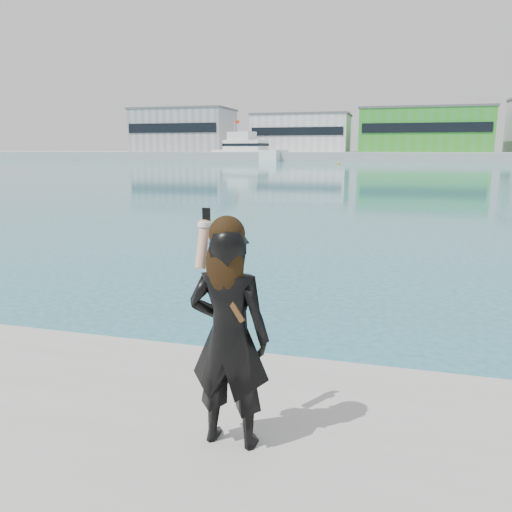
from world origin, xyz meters
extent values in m
plane|color=#1B677D|center=(0.00, 0.00, 0.00)|extent=(500.00, 500.00, 0.00)
cube|color=#9E9E99|center=(0.00, 130.00, 1.00)|extent=(320.00, 40.00, 2.00)
cube|color=gray|center=(-55.00, 128.00, 7.50)|extent=(26.00, 16.00, 11.00)
cube|color=black|center=(-55.00, 119.90, 8.05)|extent=(24.70, 0.20, 2.42)
cube|color=#59595B|center=(-55.00, 128.00, 13.25)|extent=(26.52, 16.32, 0.50)
cube|color=silver|center=(-22.00, 128.00, 6.50)|extent=(24.00, 15.00, 9.00)
cube|color=black|center=(-22.00, 120.40, 6.95)|extent=(22.80, 0.20, 1.98)
cube|color=#59595B|center=(-22.00, 128.00, 11.25)|extent=(24.48, 15.30, 0.50)
cube|color=green|center=(8.00, 128.00, 7.00)|extent=(30.00, 16.00, 10.00)
cube|color=black|center=(8.00, 119.90, 7.50)|extent=(28.50, 0.20, 2.20)
cube|color=#59595B|center=(8.00, 128.00, 12.25)|extent=(30.60, 16.32, 0.50)
cylinder|color=silver|center=(-38.00, 121.00, 6.00)|extent=(0.16, 0.16, 8.00)
cube|color=red|center=(-37.40, 121.00, 9.40)|extent=(1.20, 0.04, 0.80)
cylinder|color=silver|center=(22.00, 121.00, 6.00)|extent=(0.16, 0.16, 8.00)
cube|color=red|center=(22.60, 121.00, 9.40)|extent=(1.20, 0.04, 0.80)
cube|color=white|center=(-32.32, 114.07, 1.27)|extent=(19.65, 11.35, 2.53)
cube|color=white|center=(-33.31, 114.43, 3.69)|extent=(11.42, 7.72, 2.32)
cube|color=white|center=(-34.31, 114.78, 5.80)|extent=(7.16, 5.50, 1.90)
cube|color=black|center=(-33.31, 114.43, 3.69)|extent=(11.65, 7.89, 0.63)
cylinder|color=silver|center=(-34.31, 114.78, 7.80)|extent=(0.17, 0.17, 2.11)
sphere|color=yellow|center=(-8.31, 90.74, 0.00)|extent=(0.50, 0.50, 0.50)
imported|color=black|center=(0.49, -0.59, 1.58)|extent=(0.57, 0.38, 1.56)
sphere|color=black|center=(0.49, -0.61, 2.31)|extent=(0.24, 0.24, 0.24)
ellipsoid|color=black|center=(0.49, -0.66, 2.11)|extent=(0.26, 0.14, 0.42)
cylinder|color=tan|center=(0.27, -0.48, 2.21)|extent=(0.08, 0.18, 0.34)
cylinder|color=white|center=(0.27, -0.44, 2.34)|extent=(0.09, 0.09, 0.03)
cube|color=black|center=(0.27, -0.40, 2.39)|extent=(0.06, 0.01, 0.11)
cube|color=#4C2D14|center=(0.52, -0.67, 1.89)|extent=(0.22, 0.02, 0.32)
camera|label=1|loc=(1.51, -3.64, 2.85)|focal=35.00mm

